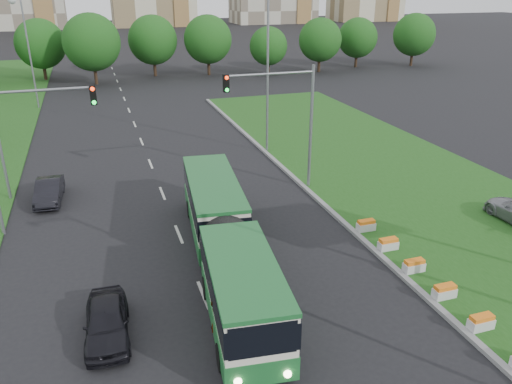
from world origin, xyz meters
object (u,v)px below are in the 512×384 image
object	(u,v)px
car_left_near	(107,321)
shopping_trolley	(234,358)
traffic_mast_left	(18,136)
car_left_far	(49,191)
traffic_mast_median	(288,110)
articulated_bus	(223,239)
pedestrian	(217,320)

from	to	relation	value
car_left_near	shopping_trolley	bearing A→B (deg)	-33.09
traffic_mast_left	car_left_near	size ratio (longest dim) A/B	1.96
car_left_near	car_left_far	distance (m)	14.74
traffic_mast_left	car_left_near	xyz separation A→B (m)	(3.31, -10.54, -4.65)
traffic_mast_median	articulated_bus	distance (m)	11.02
shopping_trolley	traffic_mast_median	bearing A→B (deg)	77.16
traffic_mast_median	car_left_far	distance (m)	15.59
traffic_mast_median	car_left_far	size ratio (longest dim) A/B	1.93
pedestrian	shopping_trolley	distance (m)	1.59
traffic_mast_median	car_left_far	world-z (taller)	traffic_mast_median
traffic_mast_left	shopping_trolley	xyz separation A→B (m)	(7.46, -13.55, -5.06)
car_left_far	articulated_bus	bearing A→B (deg)	-49.79
traffic_mast_median	articulated_bus	size ratio (longest dim) A/B	0.50
articulated_bus	car_left_far	xyz separation A→B (m)	(-8.21, 11.13, -0.94)
traffic_mast_median	pedestrian	bearing A→B (deg)	-121.14
car_left_near	car_left_far	xyz separation A→B (m)	(-2.73, 14.49, -0.01)
car_left_near	shopping_trolley	size ratio (longest dim) A/B	6.86
car_left_far	pedestrian	size ratio (longest dim) A/B	2.23
car_left_far	traffic_mast_left	bearing A→B (deg)	-94.52
traffic_mast_median	shopping_trolley	size ratio (longest dim) A/B	13.44
traffic_mast_median	traffic_mast_left	bearing A→B (deg)	-176.23
car_left_near	shopping_trolley	world-z (taller)	car_left_near
traffic_mast_median	traffic_mast_left	world-z (taller)	same
traffic_mast_left	car_left_near	distance (m)	11.99
shopping_trolley	pedestrian	bearing A→B (deg)	113.66
articulated_bus	shopping_trolley	size ratio (longest dim) A/B	27.04
pedestrian	car_left_far	bearing A→B (deg)	28.50
articulated_bus	car_left_far	size ratio (longest dim) A/B	3.89
car_left_near	pedestrian	bearing A→B (deg)	-18.84
car_left_near	traffic_mast_left	bearing A→B (deg)	110.28
traffic_mast_left	car_left_far	distance (m)	6.14
articulated_bus	car_left_near	xyz separation A→B (m)	(-5.48, -3.36, -0.93)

